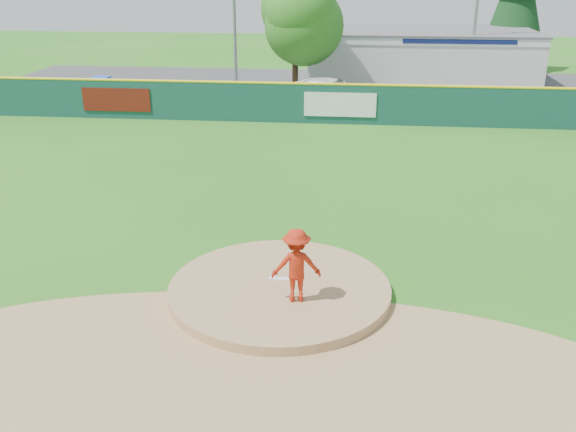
# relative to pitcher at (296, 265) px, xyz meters

# --- Properties ---
(ground) EXTENTS (120.00, 120.00, 0.00)m
(ground) POSITION_rel_pitcher_xyz_m (-0.48, 0.67, -1.15)
(ground) COLOR #286B19
(ground) RESTS_ON ground
(pitchers_mound) EXTENTS (5.50, 5.50, 0.50)m
(pitchers_mound) POSITION_rel_pitcher_xyz_m (-0.48, 0.67, -1.15)
(pitchers_mound) COLOR #9E774C
(pitchers_mound) RESTS_ON ground
(pitching_rubber) EXTENTS (0.60, 0.15, 0.04)m
(pitching_rubber) POSITION_rel_pitcher_xyz_m (-0.48, 0.97, -0.88)
(pitching_rubber) COLOR white
(pitching_rubber) RESTS_ON pitchers_mound
(infield_dirt_arc) EXTENTS (15.40, 15.40, 0.01)m
(infield_dirt_arc) POSITION_rel_pitcher_xyz_m (-0.48, -2.33, -1.14)
(infield_dirt_arc) COLOR #9E774C
(infield_dirt_arc) RESTS_ON ground
(parking_lot) EXTENTS (44.00, 16.00, 0.02)m
(parking_lot) POSITION_rel_pitcher_xyz_m (-0.48, 27.67, -1.14)
(parking_lot) COLOR #38383A
(parking_lot) RESTS_ON ground
(pitcher) EXTENTS (1.25, 0.85, 1.80)m
(pitcher) POSITION_rel_pitcher_xyz_m (0.00, 0.00, 0.00)
(pitcher) COLOR #B0220F
(pitcher) RESTS_ON pitchers_mound
(van) EXTENTS (6.11, 3.91, 1.57)m
(van) POSITION_rel_pitcher_xyz_m (-0.13, 22.49, -0.34)
(van) COLOR white
(van) RESTS_ON parking_lot
(pool_building_grp) EXTENTS (15.20, 8.20, 3.31)m
(pool_building_grp) POSITION_rel_pitcher_xyz_m (5.52, 32.66, 0.52)
(pool_building_grp) COLOR silver
(pool_building_grp) RESTS_ON ground
(fence_banners) EXTENTS (15.17, 0.04, 1.20)m
(fence_banners) POSITION_rel_pitcher_xyz_m (-5.33, 18.59, -0.15)
(fence_banners) COLOR #5F160D
(fence_banners) RESTS_ON ground
(playground_slide) EXTENTS (0.96, 2.71, 1.50)m
(playground_slide) POSITION_rel_pitcher_xyz_m (-13.41, 22.31, -0.39)
(playground_slide) COLOR blue
(playground_slide) RESTS_ON ground
(outfield_fence) EXTENTS (40.00, 0.14, 2.07)m
(outfield_fence) POSITION_rel_pitcher_xyz_m (-0.48, 18.67, -0.06)
(outfield_fence) COLOR #14413A
(outfield_fence) RESTS_ON ground
(deciduous_tree) EXTENTS (5.60, 5.60, 7.36)m
(deciduous_tree) POSITION_rel_pitcher_xyz_m (-2.48, 25.67, 3.41)
(deciduous_tree) COLOR #382314
(deciduous_tree) RESTS_ON ground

